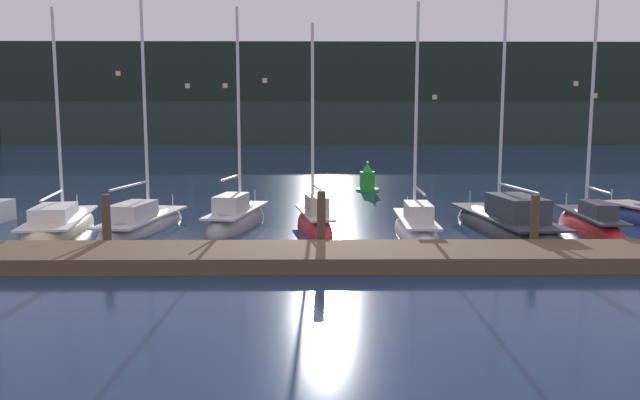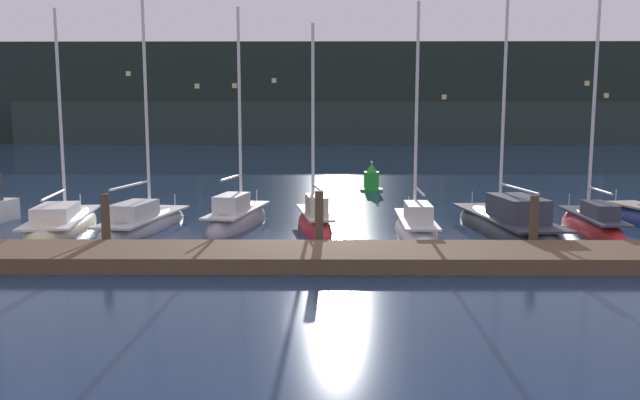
# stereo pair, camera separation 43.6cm
# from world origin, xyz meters

# --- Properties ---
(ground_plane) EXTENTS (400.00, 400.00, 0.00)m
(ground_plane) POSITION_xyz_m (0.00, 0.00, 0.00)
(ground_plane) COLOR #192D4C
(dock) EXTENTS (34.15, 2.80, 0.45)m
(dock) POSITION_xyz_m (0.00, -2.49, 0.23)
(dock) COLOR brown
(dock) RESTS_ON ground
(mooring_pile_1) EXTENTS (0.28, 0.28, 1.89)m
(mooring_pile_1) POSITION_xyz_m (-6.92, -0.84, 0.95)
(mooring_pile_1) COLOR #4C3D2D
(mooring_pile_1) RESTS_ON ground
(mooring_pile_2) EXTENTS (0.28, 0.28, 1.99)m
(mooring_pile_2) POSITION_xyz_m (0.00, -0.84, 0.99)
(mooring_pile_2) COLOR #4C3D2D
(mooring_pile_2) RESTS_ON ground
(mooring_pile_3) EXTENTS (0.28, 0.28, 1.85)m
(mooring_pile_3) POSITION_xyz_m (6.92, -0.84, 0.93)
(mooring_pile_3) COLOR #4C3D2D
(mooring_pile_3) RESTS_ON ground
(sailboat_berth_2) EXTENTS (3.35, 7.55, 9.32)m
(sailboat_berth_2) POSITION_xyz_m (-10.16, 3.41, 0.08)
(sailboat_berth_2) COLOR beige
(sailboat_berth_2) RESTS_ON ground
(sailboat_berth_3) EXTENTS (2.84, 7.12, 9.66)m
(sailboat_berth_3) POSITION_xyz_m (-6.96, 3.45, 0.12)
(sailboat_berth_3) COLOR gray
(sailboat_berth_3) RESTS_ON ground
(sailboat_berth_4) EXTENTS (2.62, 6.26, 9.53)m
(sailboat_berth_4) POSITION_xyz_m (-3.36, 4.20, 0.12)
(sailboat_berth_4) COLOR gray
(sailboat_berth_4) RESTS_ON ground
(sailboat_berth_5) EXTENTS (1.90, 5.25, 8.65)m
(sailboat_berth_5) POSITION_xyz_m (-0.21, 3.22, 0.15)
(sailboat_berth_5) COLOR red
(sailboat_berth_5) RESTS_ON ground
(sailboat_berth_6) EXTENTS (1.68, 5.95, 9.16)m
(sailboat_berth_6) POSITION_xyz_m (3.63, 2.54, 0.15)
(sailboat_berth_6) COLOR white
(sailboat_berth_6) RESTS_ON ground
(sailboat_berth_7) EXTENTS (3.27, 8.61, 13.40)m
(sailboat_berth_7) POSITION_xyz_m (7.19, 2.97, 0.14)
(sailboat_berth_7) COLOR #2D3338
(sailboat_berth_7) RESTS_ON ground
(sailboat_berth_8) EXTENTS (1.67, 5.91, 9.63)m
(sailboat_berth_8) POSITION_xyz_m (10.24, 2.46, 0.12)
(sailboat_berth_8) COLOR red
(sailboat_berth_8) RESTS_ON ground
(channel_buoy) EXTENTS (1.33, 1.33, 1.79)m
(channel_buoy) POSITION_xyz_m (2.95, 15.89, 0.65)
(channel_buoy) COLOR green
(channel_buoy) RESTS_ON ground
(hillside_backdrop) EXTENTS (240.00, 23.00, 16.95)m
(hillside_backdrop) POSITION_xyz_m (2.92, 92.69, 7.81)
(hillside_backdrop) COLOR #1E2823
(hillside_backdrop) RESTS_ON ground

